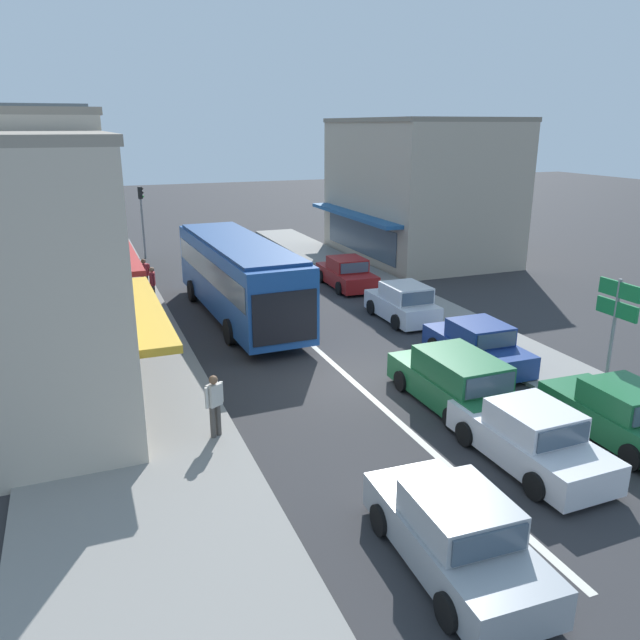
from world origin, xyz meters
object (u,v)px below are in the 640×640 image
(directional_road_sign, at_px, (617,311))
(parked_sedan_kerb_front, at_px, (621,415))
(traffic_light_downstreet, at_px, (142,210))
(wagon_behind_bus_near, at_px, (455,381))
(sedan_behind_bus_mid, at_px, (455,535))
(pedestrian_far_walker, at_px, (153,283))
(city_bus, at_px, (239,274))
(parked_sedan_kerb_second, at_px, (477,346))
(pedestrian_browsing_midblock, at_px, (214,402))
(sedan_queue_far_back, at_px, (530,438))
(parked_sedan_kerb_rear, at_px, (347,274))
(parked_hatchback_kerb_third, at_px, (403,303))
(pedestrian_with_handbag_near, at_px, (145,274))

(directional_road_sign, bearing_deg, parked_sedan_kerb_front, -126.98)
(traffic_light_downstreet, bearing_deg, wagon_behind_bus_near, -76.60)
(sedan_behind_bus_mid, height_order, pedestrian_far_walker, pedestrian_far_walker)
(traffic_light_downstreet, bearing_deg, city_bus, -80.80)
(wagon_behind_bus_near, xyz_separation_m, traffic_light_downstreet, (-5.76, 24.17, 2.11))
(traffic_light_downstreet, bearing_deg, parked_sedan_kerb_front, -72.65)
(parked_sedan_kerb_second, height_order, pedestrian_browsing_midblock, pedestrian_browsing_midblock)
(wagon_behind_bus_near, xyz_separation_m, sedan_queue_far_back, (-0.13, -3.34, -0.08))
(parked_sedan_kerb_front, xyz_separation_m, parked_sedan_kerb_rear, (-0.17, 16.72, 0.00))
(city_bus, height_order, sedan_behind_bus_mid, city_bus)
(wagon_behind_bus_near, relative_size, parked_sedan_kerb_front, 1.06)
(city_bus, xyz_separation_m, pedestrian_browsing_midblock, (-3.18, -9.97, -0.81))
(wagon_behind_bus_near, bearing_deg, sedan_behind_bus_mid, -122.94)
(sedan_behind_bus_mid, height_order, parked_hatchback_kerb_third, parked_hatchback_kerb_third)
(parked_sedan_kerb_front, bearing_deg, pedestrian_browsing_midblock, 159.15)
(wagon_behind_bus_near, distance_m, pedestrian_far_walker, 14.92)
(parked_hatchback_kerb_third, bearing_deg, sedan_behind_bus_mid, -115.05)
(city_bus, height_order, parked_hatchback_kerb_third, city_bus)
(city_bus, distance_m, pedestrian_far_walker, 4.38)
(traffic_light_downstreet, relative_size, pedestrian_browsing_midblock, 2.58)
(wagon_behind_bus_near, distance_m, parked_sedan_kerb_front, 4.26)
(city_bus, xyz_separation_m, parked_hatchback_kerb_third, (6.07, -2.69, -1.17))
(parked_sedan_kerb_second, bearing_deg, traffic_light_downstreet, 110.75)
(parked_sedan_kerb_front, bearing_deg, pedestrian_far_walker, 119.54)
(city_bus, xyz_separation_m, pedestrian_far_walker, (-3.08, 3.00, -0.81))
(parked_sedan_kerb_rear, height_order, pedestrian_with_handbag_near, pedestrian_with_handbag_near)
(wagon_behind_bus_near, bearing_deg, pedestrian_browsing_midblock, 176.52)
(parked_sedan_kerb_front, xyz_separation_m, pedestrian_browsing_midblock, (-9.50, 3.62, 0.40))
(parked_hatchback_kerb_third, height_order, traffic_light_downstreet, traffic_light_downstreet)
(parked_hatchback_kerb_third, xyz_separation_m, pedestrian_far_walker, (-9.15, 5.69, 0.36))
(directional_road_sign, bearing_deg, parked_sedan_kerb_second, 115.49)
(pedestrian_browsing_midblock, height_order, pedestrian_far_walker, same)
(parked_hatchback_kerb_third, distance_m, directional_road_sign, 9.34)
(city_bus, height_order, traffic_light_downstreet, traffic_light_downstreet)
(wagon_behind_bus_near, xyz_separation_m, pedestrian_with_handbag_near, (-6.72, 15.29, 0.32))
(sedan_behind_bus_mid, bearing_deg, city_bus, 89.23)
(pedestrian_far_walker, bearing_deg, wagon_behind_bus_near, -63.73)
(wagon_behind_bus_near, bearing_deg, parked_sedan_kerb_rear, 78.99)
(parked_sedan_kerb_second, distance_m, parked_sedan_kerb_rear, 11.06)
(parked_sedan_kerb_rear, bearing_deg, city_bus, -153.01)
(sedan_queue_far_back, distance_m, parked_hatchback_kerb_third, 11.35)
(traffic_light_downstreet, bearing_deg, sedan_behind_bus_mid, -86.14)
(sedan_queue_far_back, bearing_deg, pedestrian_with_handbag_near, 109.48)
(sedan_queue_far_back, distance_m, parked_sedan_kerb_second, 6.35)
(sedan_queue_far_back, height_order, directional_road_sign, directional_road_sign)
(directional_road_sign, bearing_deg, pedestrian_far_walker, 126.52)
(sedan_queue_far_back, distance_m, directional_road_sign, 5.25)
(parked_sedan_kerb_second, relative_size, directional_road_sign, 1.18)
(parked_sedan_kerb_front, relative_size, parked_hatchback_kerb_third, 1.15)
(wagon_behind_bus_near, distance_m, traffic_light_downstreet, 24.94)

